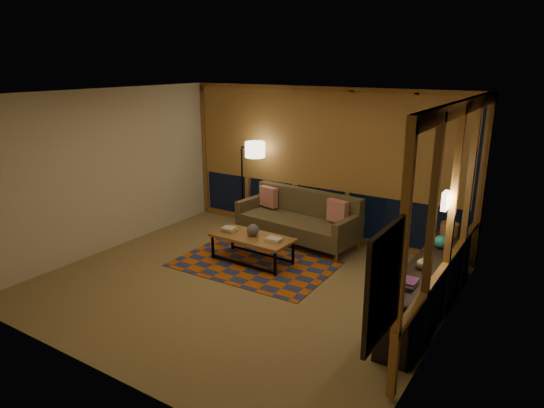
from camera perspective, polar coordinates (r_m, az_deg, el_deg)
The scene contains 21 objects.
floor at distance 7.17m, azimuth -3.45°, elevation -9.28°, with size 5.50×5.00×0.01m, color #98875F.
ceiling at distance 6.48m, azimuth -3.87°, elevation 12.78°, with size 5.50×5.00×0.01m, color white.
walls at distance 6.70m, azimuth -3.65°, elevation 1.18°, with size 5.51×5.01×2.70m.
window_wall_back at distance 8.72m, azimuth 5.82°, elevation 4.72°, with size 5.30×0.16×2.60m, color #AE7142, non-canonical shape.
window_wall_right at distance 6.18m, azimuth 20.43°, elevation -1.18°, with size 0.16×3.70×2.60m, color #AE7142, non-canonical shape.
wall_art at distance 3.91m, azimuth 12.92°, elevation -9.12°, with size 0.06×0.74×0.94m, color #D74222, non-canonical shape.
wall_sconce at distance 5.99m, azimuth 19.75°, elevation 0.37°, with size 0.12×0.18×0.22m, color #FFEEBC, non-canonical shape.
sofa at distance 8.57m, azimuth 2.98°, elevation -1.70°, with size 2.17×0.88×0.89m, color brown, non-canonical shape.
pillow_left at distance 9.10m, azimuth -0.40°, elevation 0.62°, with size 0.37×0.12×0.37m, color red, non-canonical shape.
pillow_right at distance 8.29m, azimuth 7.71°, elevation -1.08°, with size 0.38×0.13×0.38m, color red, non-canonical shape.
area_rug at distance 7.78m, azimuth -2.09°, elevation -7.07°, with size 2.43×1.62×0.01m, color #B54C11.
coffee_table at distance 7.79m, azimuth -2.34°, elevation -5.32°, with size 1.33×0.61×0.44m, color #AE7142, non-canonical shape.
book_stack_a at distance 7.94m, azimuth -5.04°, elevation -2.94°, with size 0.26×0.20×0.08m, color beige, non-canonical shape.
book_stack_b at distance 7.50m, azimuth 0.21°, elevation -4.18°, with size 0.25×0.20×0.05m, color beige, non-canonical shape.
ceramic_pot at distance 7.70m, azimuth -2.26°, elevation -3.06°, with size 0.20×0.20×0.20m, color black.
floor_lamp at distance 9.44m, azimuth -3.53°, elevation 2.55°, with size 0.57×0.37×1.70m, color black, non-canonical shape.
bookshelf at distance 6.61m, azimuth 18.09°, elevation -8.91°, with size 0.40×2.95×0.74m, color black, non-canonical shape.
basket at distance 7.30m, azimuth 20.16°, elevation -2.81°, with size 0.25×0.25×0.19m, color olive.
teal_bowl at distance 6.77m, azimuth 19.23°, elevation -4.23°, with size 0.18×0.18×0.18m, color #1E716F.
vase at distance 6.07m, azimuth 17.44°, elevation -6.52°, with size 0.16×0.16×0.17m, color #BEAC93.
shelf_book_stack at distance 5.60m, azimuth 15.85°, elevation -8.96°, with size 0.15×0.21×0.06m, color beige, non-canonical shape.
Camera 1 is at (3.83, -5.21, 3.11)m, focal length 32.00 mm.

